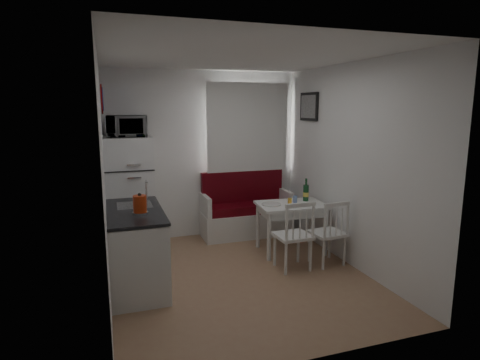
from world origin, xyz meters
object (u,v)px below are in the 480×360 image
(kettle, at_px, (140,204))
(wine_bottle, at_px, (306,190))
(dining_table, at_px, (291,209))
(chair_right, at_px, (331,226))
(bench, at_px, (246,214))
(microwave, at_px, (126,126))
(kitchen_counter, at_px, (136,247))
(fridge, at_px, (130,194))
(chair_left, at_px, (296,228))

(kettle, height_order, wine_bottle, kettle)
(dining_table, bearing_deg, chair_right, -64.13)
(bench, bearing_deg, dining_table, -68.84)
(dining_table, bearing_deg, microwave, 165.65)
(wine_bottle, bearing_deg, bench, 127.59)
(bench, distance_m, chair_right, 1.71)
(kettle, bearing_deg, kitchen_counter, 102.67)
(kitchen_counter, distance_m, chair_right, 2.43)
(kitchen_counter, distance_m, bench, 2.27)
(kitchen_counter, relative_size, dining_table, 1.33)
(fridge, distance_m, wine_bottle, 2.53)
(dining_table, xyz_separation_m, fridge, (-2.15, 0.81, 0.20))
(fridge, xyz_separation_m, microwave, (0.00, -0.05, 0.97))
(bench, relative_size, fridge, 0.87)
(bench, distance_m, dining_table, 1.03)
(kitchen_counter, height_order, chair_left, kitchen_counter)
(bench, xyz_separation_m, kettle, (-1.77, -1.58, 0.68))
(kitchen_counter, height_order, fridge, fridge)
(chair_right, xyz_separation_m, wine_bottle, (0.03, 0.76, 0.33))
(bench, bearing_deg, chair_right, -69.00)
(chair_right, relative_size, fridge, 0.28)
(bench, relative_size, microwave, 2.68)
(dining_table, xyz_separation_m, wine_bottle, (0.28, 0.10, 0.24))
(dining_table, bearing_deg, bench, 116.27)
(microwave, bearing_deg, chair_left, -36.79)
(bench, bearing_deg, fridge, -176.40)
(dining_table, xyz_separation_m, chair_right, (0.25, -0.66, -0.09))
(chair_left, xyz_separation_m, wine_bottle, (0.53, 0.76, 0.31))
(microwave, bearing_deg, kettle, -88.79)
(fridge, bearing_deg, dining_table, -20.62)
(microwave, bearing_deg, fridge, 90.00)
(chair_right, distance_m, fridge, 2.83)
(fridge, relative_size, microwave, 3.08)
(chair_left, distance_m, wine_bottle, 0.98)
(bench, distance_m, kettle, 2.46)
(kitchen_counter, bearing_deg, kettle, -77.33)
(dining_table, relative_size, kettle, 4.33)
(fridge, bearing_deg, chair_left, -37.74)
(fridge, bearing_deg, chair_right, -31.45)
(fridge, xyz_separation_m, kettle, (0.03, -1.46, 0.20))
(bench, height_order, fridge, fridge)
(bench, height_order, chair_right, bench)
(bench, relative_size, kettle, 6.25)
(kitchen_counter, distance_m, fridge, 1.30)
(kitchen_counter, distance_m, chair_left, 1.94)
(kitchen_counter, height_order, wine_bottle, kitchen_counter)
(bench, relative_size, chair_left, 2.94)
(bench, bearing_deg, chair_left, -86.12)
(bench, bearing_deg, microwave, -174.81)
(bench, xyz_separation_m, dining_table, (0.36, -0.92, 0.28))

